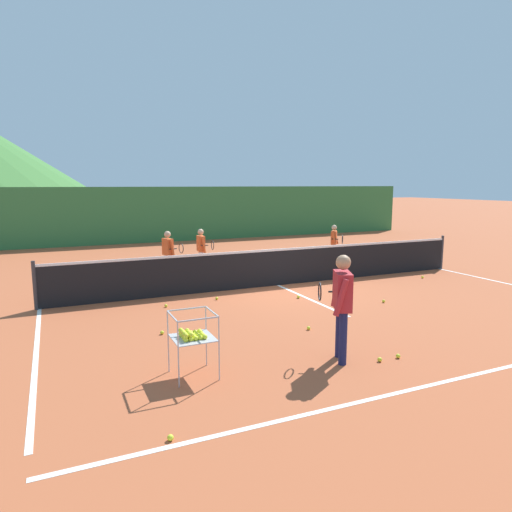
# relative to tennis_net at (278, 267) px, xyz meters

# --- Properties ---
(ground_plane) EXTENTS (120.00, 120.00, 0.00)m
(ground_plane) POSITION_rel_tennis_net_xyz_m (0.00, 0.00, -0.50)
(ground_plane) COLOR #B25633
(line_baseline_near) EXTENTS (11.39, 0.08, 0.01)m
(line_baseline_near) POSITION_rel_tennis_net_xyz_m (0.00, -6.23, -0.50)
(line_baseline_near) COLOR white
(line_baseline_near) RESTS_ON ground
(line_baseline_far) EXTENTS (11.39, 0.08, 0.01)m
(line_baseline_far) POSITION_rel_tennis_net_xyz_m (0.00, 5.36, -0.50)
(line_baseline_far) COLOR white
(line_baseline_far) RESTS_ON ground
(line_sideline_west) EXTENTS (0.08, 11.59, 0.01)m
(line_sideline_west) POSITION_rel_tennis_net_xyz_m (-5.70, 0.00, -0.50)
(line_sideline_west) COLOR white
(line_sideline_west) RESTS_ON ground
(line_sideline_east) EXTENTS (0.08, 11.59, 0.01)m
(line_sideline_east) POSITION_rel_tennis_net_xyz_m (5.70, 0.00, -0.50)
(line_sideline_east) COLOR white
(line_sideline_east) RESTS_ON ground
(line_service_center) EXTENTS (0.08, 6.36, 0.01)m
(line_service_center) POSITION_rel_tennis_net_xyz_m (0.00, 0.00, -0.50)
(line_service_center) COLOR white
(line_service_center) RESTS_ON ground
(tennis_net) EXTENTS (11.59, 0.08, 1.05)m
(tennis_net) POSITION_rel_tennis_net_xyz_m (0.00, 0.00, 0.00)
(tennis_net) COLOR #333338
(tennis_net) RESTS_ON ground
(instructor) EXTENTS (0.49, 0.82, 1.62)m
(instructor) POSITION_rel_tennis_net_xyz_m (-1.49, -5.00, 0.47)
(instructor) COLOR #191E4C
(instructor) RESTS_ON ground
(student_0) EXTENTS (0.50, 0.60, 1.34)m
(student_0) POSITION_rel_tennis_net_xyz_m (-2.40, 2.07, 0.31)
(student_0) COLOR silver
(student_0) RESTS_ON ground
(student_1) EXTENTS (0.41, 0.65, 1.32)m
(student_1) POSITION_rel_tennis_net_xyz_m (-1.30, 2.50, 0.29)
(student_1) COLOR silver
(student_1) RESTS_ON ground
(student_2) EXTENTS (0.45, 0.69, 1.28)m
(student_2) POSITION_rel_tennis_net_xyz_m (3.31, 2.33, 0.27)
(student_2) COLOR silver
(student_2) RESTS_ON ground
(ball_cart) EXTENTS (0.58, 0.58, 0.90)m
(ball_cart) POSITION_rel_tennis_net_xyz_m (-3.69, -4.64, 0.09)
(ball_cart) COLOR #B7B7BC
(ball_cart) RESTS_ON ground
(tennis_ball_0) EXTENTS (0.07, 0.07, 0.07)m
(tennis_ball_0) POSITION_rel_tennis_net_xyz_m (-4.36, -6.12, -0.47)
(tennis_ball_0) COLOR yellow
(tennis_ball_0) RESTS_ON ground
(tennis_ball_1) EXTENTS (0.07, 0.07, 0.07)m
(tennis_ball_1) POSITION_rel_tennis_net_xyz_m (-1.17, -3.55, -0.47)
(tennis_ball_1) COLOR yellow
(tennis_ball_1) RESTS_ON ground
(tennis_ball_3) EXTENTS (0.07, 0.07, 0.07)m
(tennis_ball_3) POSITION_rel_tennis_net_xyz_m (-0.97, -5.30, -0.47)
(tennis_ball_3) COLOR yellow
(tennis_ball_3) RESTS_ON ground
(tennis_ball_4) EXTENTS (0.07, 0.07, 0.07)m
(tennis_ball_4) POSITION_rel_tennis_net_xyz_m (-0.62, -5.30, -0.47)
(tennis_ball_4) COLOR yellow
(tennis_ball_4) RESTS_ON ground
(tennis_ball_5) EXTENTS (0.07, 0.07, 0.07)m
(tennis_ball_5) POSITION_rel_tennis_net_xyz_m (-3.20, -0.95, -0.47)
(tennis_ball_5) COLOR yellow
(tennis_ball_5) RESTS_ON ground
(tennis_ball_6) EXTENTS (0.07, 0.07, 0.07)m
(tennis_ball_6) POSITION_rel_tennis_net_xyz_m (1.37, -2.56, -0.47)
(tennis_ball_6) COLOR yellow
(tennis_ball_6) RESTS_ON ground
(tennis_ball_7) EXTENTS (0.07, 0.07, 0.07)m
(tennis_ball_7) POSITION_rel_tennis_net_xyz_m (-0.19, -1.44, -0.47)
(tennis_ball_7) COLOR yellow
(tennis_ball_7) RESTS_ON ground
(tennis_ball_8) EXTENTS (0.07, 0.07, 0.07)m
(tennis_ball_8) POSITION_rel_tennis_net_xyz_m (-1.98, -0.79, -0.47)
(tennis_ball_8) COLOR yellow
(tennis_ball_8) RESTS_ON ground
(tennis_ball_9) EXTENTS (0.07, 0.07, 0.07)m
(tennis_ball_9) POSITION_rel_tennis_net_xyz_m (-3.68, -2.71, -0.47)
(tennis_ball_9) COLOR yellow
(tennis_ball_9) RESTS_ON ground
(tennis_ball_10) EXTENTS (0.07, 0.07, 0.07)m
(tennis_ball_10) POSITION_rel_tennis_net_xyz_m (4.15, -0.88, -0.47)
(tennis_ball_10) COLOR yellow
(tennis_ball_10) RESTS_ON ground
(windscreen_fence) EXTENTS (25.07, 0.08, 2.52)m
(windscreen_fence) POSITION_rel_tennis_net_xyz_m (0.00, 10.26, 0.76)
(windscreen_fence) COLOR #33753D
(windscreen_fence) RESTS_ON ground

